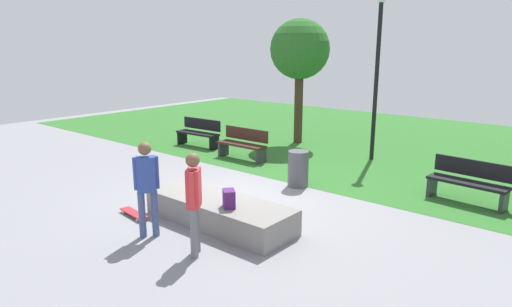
% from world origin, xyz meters
% --- Properties ---
extents(ground_plane, '(28.00, 28.00, 0.00)m').
position_xyz_m(ground_plane, '(0.00, 0.00, 0.00)').
color(ground_plane, gray).
extents(grass_lawn, '(26.60, 12.34, 0.01)m').
position_xyz_m(grass_lawn, '(0.00, 7.83, 0.00)').
color(grass_lawn, '#2D6B28').
rests_on(grass_lawn, ground_plane).
extents(concrete_ledge, '(3.00, 1.05, 0.48)m').
position_xyz_m(concrete_ledge, '(0.72, -1.25, 0.24)').
color(concrete_ledge, gray).
rests_on(concrete_ledge, ground_plane).
extents(backpack_on_ledge, '(0.34, 0.33, 0.32)m').
position_xyz_m(backpack_on_ledge, '(1.15, -1.43, 0.64)').
color(backpack_on_ledge, '#4C1E66').
rests_on(backpack_on_ledge, concrete_ledge).
extents(skater_performing_trick, '(0.35, 0.38, 1.70)m').
position_xyz_m(skater_performing_trick, '(0.18, -2.44, 0.99)').
color(skater_performing_trick, '#3F5184').
rests_on(skater_performing_trick, ground_plane).
extents(skater_watching, '(0.36, 0.38, 1.67)m').
position_xyz_m(skater_watching, '(1.32, -2.40, 0.98)').
color(skater_watching, slate).
rests_on(skater_watching, ground_plane).
extents(skateboard_by_ledge, '(0.82, 0.30, 0.08)m').
position_xyz_m(skateboard_by_ledge, '(-0.82, -2.07, 0.06)').
color(skateboard_by_ledge, '#A5262D').
rests_on(skateboard_by_ledge, ground_plane).
extents(park_bench_far_left, '(1.60, 0.48, 0.91)m').
position_xyz_m(park_bench_far_left, '(-2.17, 2.70, 0.48)').
color(park_bench_far_left, '#331E14').
rests_on(park_bench_far_left, ground_plane).
extents(park_bench_near_lamppost, '(1.62, 0.55, 0.91)m').
position_xyz_m(park_bench_near_lamppost, '(-4.44, 3.06, 0.48)').
color(park_bench_near_lamppost, black).
rests_on(park_bench_near_lamppost, ground_plane).
extents(park_bench_far_right, '(1.64, 0.62, 0.91)m').
position_xyz_m(park_bench_far_right, '(3.97, 2.98, 0.48)').
color(park_bench_far_right, black).
rests_on(park_bench_far_right, ground_plane).
extents(tree_broad_elm, '(1.98, 1.98, 4.15)m').
position_xyz_m(tree_broad_elm, '(-2.25, 5.65, 3.11)').
color(tree_broad_elm, '#42301E').
rests_on(tree_broad_elm, grass_lawn).
extents(lamp_post, '(0.28, 0.28, 4.67)m').
position_xyz_m(lamp_post, '(0.77, 5.10, 2.80)').
color(lamp_post, black).
rests_on(lamp_post, ground_plane).
extents(trash_bin, '(0.49, 0.49, 0.86)m').
position_xyz_m(trash_bin, '(0.55, 1.59, 0.43)').
color(trash_bin, '#4C4C51').
rests_on(trash_bin, ground_plane).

